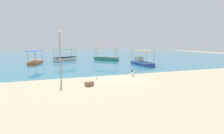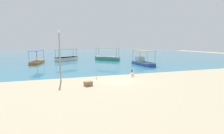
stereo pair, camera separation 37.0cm
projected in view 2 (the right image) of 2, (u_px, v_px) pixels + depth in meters
The scene contains 11 objects.
ground at pixel (118, 80), 20.13m from camera, with size 120.00×120.00×0.00m, color tan.
harbor_water at pixel (74, 54), 65.24m from camera, with size 110.00×90.00×0.00m, color teal.
fishing_boat_far_right at pixel (142, 62), 33.88m from camera, with size 2.33×5.92×2.74m.
fishing_boat_near_right at pixel (66, 58), 41.37m from camera, with size 5.57×4.35×2.66m.
fishing_boat_far_left at pixel (107, 58), 42.94m from camera, with size 5.42×5.68×2.94m.
fishing_boat_near_left at pixel (37, 61), 36.08m from camera, with size 2.79×5.53×2.62m.
pelican at pixel (132, 74), 22.14m from camera, with size 0.80×0.30×0.80m.
lamp_post at pixel (60, 53), 18.83m from camera, with size 0.28×0.28×5.60m.
mooring_bollard at pixel (132, 72), 23.19m from camera, with size 0.27×0.27×0.79m.
cargo_crate at pixel (88, 84), 17.44m from camera, with size 0.74×0.56×0.45m, color #966947.
glass_bottle at pixel (96, 79), 20.43m from camera, with size 0.07×0.07×0.27m.
Camera 2 is at (-6.92, -18.48, 4.32)m, focal length 28.00 mm.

